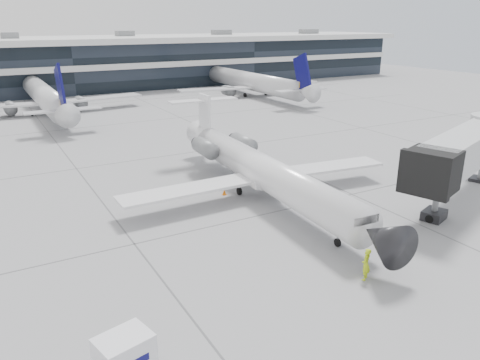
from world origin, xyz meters
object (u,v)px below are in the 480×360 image
jet_bridge (470,146)px  cargo_uld (125,359)px  ramp_worker (366,264)px  regional_jet (261,169)px

jet_bridge → cargo_uld: 33.61m
jet_bridge → cargo_uld: (-32.60, -7.43, -3.44)m
jet_bridge → ramp_worker: 19.09m
ramp_worker → cargo_uld: 14.97m
cargo_uld → ramp_worker: bearing=-9.5°
regional_jet → jet_bridge: bearing=-26.0°
jet_bridge → ramp_worker: jet_bridge is taller
regional_jet → ramp_worker: 15.20m
regional_jet → jet_bridge: regional_jet is taller
regional_jet → jet_bridge: (15.71, -8.67, 2.03)m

